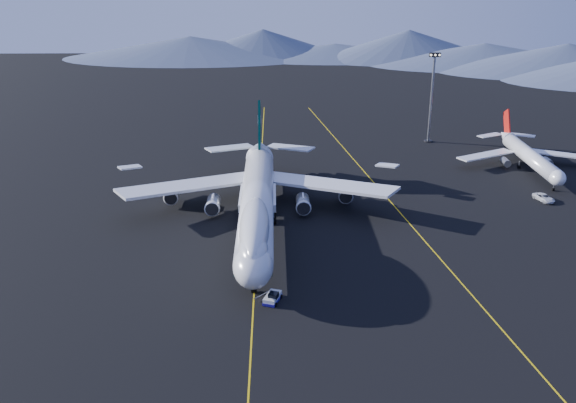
{
  "coord_description": "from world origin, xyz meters",
  "views": [
    {
      "loc": [
        3.45,
        -119.09,
        51.5
      ],
      "look_at": [
        6.14,
        -0.87,
        6.0
      ],
      "focal_mm": 40.0,
      "sensor_mm": 36.0,
      "label": 1
    }
  ],
  "objects_px": {
    "pushback_tug": "(272,298)",
    "floodlight_mast": "(431,98)",
    "service_van": "(544,198)",
    "boeing_747": "(257,201)",
    "second_jet": "(529,156)"
  },
  "relations": [
    {
      "from": "second_jet",
      "to": "floodlight_mast",
      "type": "relative_size",
      "value": 1.6
    },
    {
      "from": "boeing_747",
      "to": "pushback_tug",
      "type": "distance_m",
      "value": 30.15
    },
    {
      "from": "pushback_tug",
      "to": "second_jet",
      "type": "distance_m",
      "value": 93.42
    },
    {
      "from": "boeing_747",
      "to": "second_jet",
      "type": "bearing_deg",
      "value": 28.18
    },
    {
      "from": "pushback_tug",
      "to": "service_van",
      "type": "height_order",
      "value": "pushback_tug"
    },
    {
      "from": "pushback_tug",
      "to": "floodlight_mast",
      "type": "xyz_separation_m",
      "value": [
        46.03,
        92.64,
        12.58
      ]
    },
    {
      "from": "service_van",
      "to": "floodlight_mast",
      "type": "bearing_deg",
      "value": 88.79
    },
    {
      "from": "boeing_747",
      "to": "service_van",
      "type": "bearing_deg",
      "value": 12.18
    },
    {
      "from": "second_jet",
      "to": "service_van",
      "type": "xyz_separation_m",
      "value": [
        -4.84,
        -23.02,
        -2.8
      ]
    },
    {
      "from": "pushback_tug",
      "to": "floodlight_mast",
      "type": "height_order",
      "value": "floodlight_mast"
    },
    {
      "from": "boeing_747",
      "to": "floodlight_mast",
      "type": "bearing_deg",
      "value": 52.16
    },
    {
      "from": "pushback_tug",
      "to": "boeing_747",
      "type": "bearing_deg",
      "value": 114.93
    },
    {
      "from": "second_jet",
      "to": "service_van",
      "type": "height_order",
      "value": "second_jet"
    },
    {
      "from": "boeing_747",
      "to": "second_jet",
      "type": "relative_size",
      "value": 1.75
    },
    {
      "from": "pushback_tug",
      "to": "service_van",
      "type": "xyz_separation_m",
      "value": [
        60.87,
        43.32,
        0.21
      ]
    }
  ]
}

